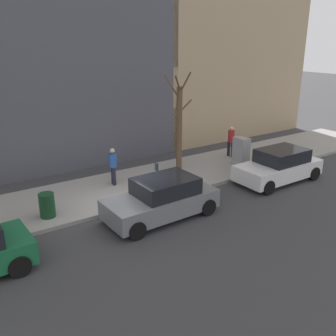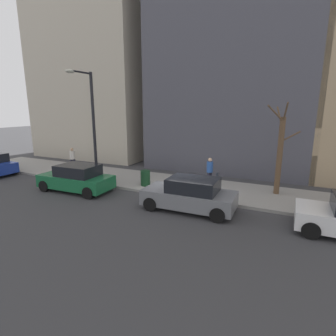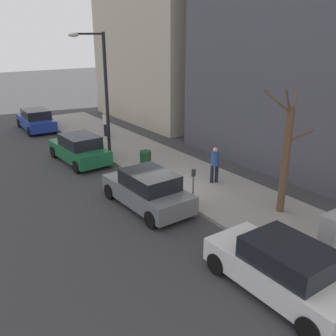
# 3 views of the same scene
# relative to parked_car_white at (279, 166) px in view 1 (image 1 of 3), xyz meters

# --- Properties ---
(ground_plane) EXTENTS (120.00, 120.00, 0.00)m
(ground_plane) POSITION_rel_parked_car_white_xyz_m (1.08, 7.40, -0.74)
(ground_plane) COLOR #38383A
(sidewalk) EXTENTS (4.00, 36.00, 0.15)m
(sidewalk) POSITION_rel_parked_car_white_xyz_m (3.08, 7.40, -0.66)
(sidewalk) COLOR gray
(sidewalk) RESTS_ON ground
(parked_car_white) EXTENTS (1.94, 4.21, 1.52)m
(parked_car_white) POSITION_rel_parked_car_white_xyz_m (0.00, 0.00, 0.00)
(parked_car_white) COLOR white
(parked_car_white) RESTS_ON ground
(parked_car_grey) EXTENTS (2.02, 4.25, 1.52)m
(parked_car_grey) POSITION_rel_parked_car_white_xyz_m (-0.13, 6.51, 0.00)
(parked_car_grey) COLOR slate
(parked_car_grey) RESTS_ON ground
(parking_meter) EXTENTS (0.14, 0.10, 1.35)m
(parking_meter) POSITION_rel_parked_car_white_xyz_m (1.53, 5.70, 0.24)
(parking_meter) COLOR slate
(parking_meter) RESTS_ON sidewalk
(utility_box) EXTENTS (0.83, 0.61, 1.43)m
(utility_box) POSITION_rel_parked_car_white_xyz_m (2.38, 0.09, 0.11)
(utility_box) COLOR #A8A399
(utility_box) RESTS_ON sidewalk
(bare_tree) EXTENTS (1.48, 1.61, 4.74)m
(bare_tree) POSITION_rel_parked_car_white_xyz_m (3.68, 3.04, 1.59)
(bare_tree) COLOR brown
(bare_tree) RESTS_ON sidewalk
(trash_bin) EXTENTS (0.56, 0.56, 0.90)m
(trash_bin) POSITION_rel_parked_car_white_xyz_m (1.98, 10.11, -0.14)
(trash_bin) COLOR #14381E
(trash_bin) RESTS_ON sidewalk
(pedestrian_near_meter) EXTENTS (0.39, 0.36, 1.66)m
(pedestrian_near_meter) POSITION_rel_parked_car_white_xyz_m (3.77, -0.50, 0.35)
(pedestrian_near_meter) COLOR #1E1E2D
(pedestrian_near_meter) RESTS_ON sidewalk
(pedestrian_midblock) EXTENTS (0.39, 0.36, 1.66)m
(pedestrian_midblock) POSITION_rel_parked_car_white_xyz_m (3.55, 6.69, 0.35)
(pedestrian_midblock) COLOR #1E1E2D
(pedestrian_midblock) RESTS_ON sidewalk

